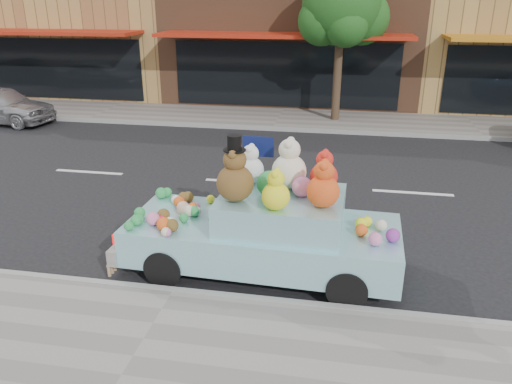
# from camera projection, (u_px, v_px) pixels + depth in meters

# --- Properties ---
(ground) EXTENTS (120.00, 120.00, 0.00)m
(ground) POSITION_uv_depth(u_px,v_px,m) (242.00, 182.00, 12.09)
(ground) COLOR black
(ground) RESTS_ON ground
(near_sidewalk) EXTENTS (60.00, 3.00, 0.12)m
(near_sidewalk) POSITION_uv_depth(u_px,v_px,m) (134.00, 360.00, 6.13)
(near_sidewalk) COLOR gray
(near_sidewalk) RESTS_ON ground
(far_sidewalk) EXTENTS (60.00, 3.00, 0.12)m
(far_sidewalk) POSITION_uv_depth(u_px,v_px,m) (279.00, 119.00, 18.01)
(far_sidewalk) COLOR gray
(far_sidewalk) RESTS_ON ground
(near_kerb) EXTENTS (60.00, 0.12, 0.13)m
(near_kerb) POSITION_uv_depth(u_px,v_px,m) (174.00, 292.00, 7.50)
(near_kerb) COLOR gray
(near_kerb) RESTS_ON ground
(far_kerb) EXTENTS (60.00, 0.12, 0.13)m
(far_kerb) POSITION_uv_depth(u_px,v_px,m) (273.00, 129.00, 16.64)
(far_kerb) COLOR gray
(far_kerb) RESTS_ON ground
(storefront_left) EXTENTS (10.00, 9.80, 7.30)m
(storefront_left) POSITION_uv_depth(u_px,v_px,m) (85.00, 8.00, 23.36)
(storefront_left) COLOR #AD8748
(storefront_left) RESTS_ON ground
(storefront_mid) EXTENTS (10.00, 9.80, 7.30)m
(storefront_mid) POSITION_uv_depth(u_px,v_px,m) (298.00, 9.00, 21.70)
(storefront_mid) COLOR brown
(storefront_mid) RESTS_ON ground
(street_tree) EXTENTS (3.00, 2.70, 5.22)m
(street_tree) POSITION_uv_depth(u_px,v_px,m) (342.00, 12.00, 16.38)
(street_tree) COLOR #38281C
(street_tree) RESTS_ON ground
(car_silver) EXTENTS (3.96, 1.96, 1.30)m
(car_silver) POSITION_uv_depth(u_px,v_px,m) (0.00, 105.00, 17.42)
(car_silver) COLOR #ACADB1
(car_silver) RESTS_ON ground
(art_car) EXTENTS (4.54, 1.91, 2.36)m
(art_car) POSITION_uv_depth(u_px,v_px,m) (264.00, 226.00, 7.95)
(art_car) COLOR black
(art_car) RESTS_ON ground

